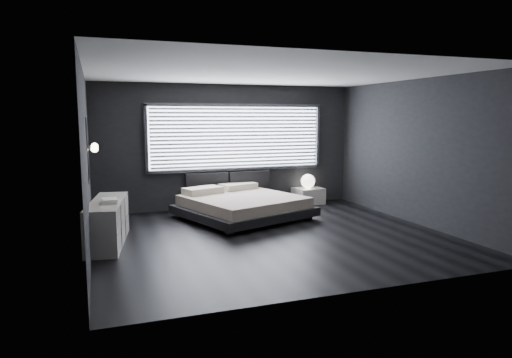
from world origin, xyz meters
name	(u,v)px	position (x,y,z in m)	size (l,w,h in m)	color
room	(272,157)	(0.00, 0.00, 1.40)	(6.04, 6.00, 2.80)	black
window	(237,137)	(0.20, 2.70, 1.61)	(4.14, 0.09, 1.52)	white
headboard	(228,183)	(-0.04, 2.64, 0.57)	(1.96, 0.16, 0.52)	black
sconce_near	(94,149)	(-2.88, 0.05, 1.60)	(0.18, 0.11, 0.11)	silver
sconce_far	(94,146)	(-2.88, 0.65, 1.60)	(0.18, 0.11, 0.11)	silver
wall_art_upper	(86,134)	(-2.98, -0.55, 1.85)	(0.01, 0.48, 0.48)	#47474C
wall_art_lower	(88,166)	(-2.98, -0.30, 1.38)	(0.01, 0.48, 0.48)	#47474C
bed	(242,205)	(-0.06, 1.55, 0.27)	(2.88, 2.82, 0.59)	black
nightstand	(308,196)	(1.91, 2.50, 0.19)	(0.65, 0.54, 0.38)	silver
orb_lamp	(308,181)	(1.89, 2.49, 0.55)	(0.34, 0.34, 0.34)	white
dresser	(108,222)	(-2.73, 0.44, 0.36)	(0.78, 1.85, 0.72)	silver
book_stack	(109,201)	(-2.70, 0.24, 0.75)	(0.28, 0.36, 0.07)	white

